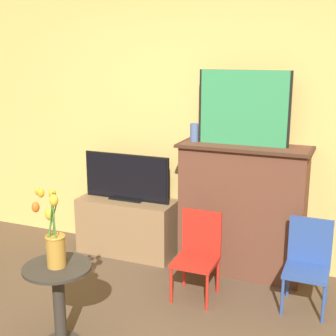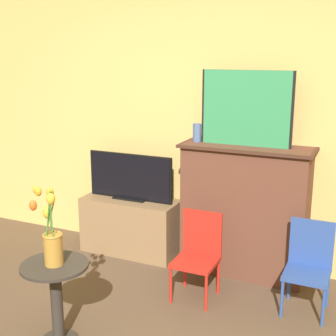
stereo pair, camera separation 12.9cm
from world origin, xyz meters
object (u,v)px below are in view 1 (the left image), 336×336
at_px(painting, 244,108).
at_px(chair_red, 198,251).
at_px(chair_blue, 308,260).
at_px(tv_monitor, 126,178).
at_px(vase_tulips, 54,240).

xyz_separation_m(painting, chair_red, (-0.20, -0.54, -1.09)).
height_order(painting, chair_blue, painting).
distance_m(chair_red, chair_blue, 0.85).
bearing_deg(tv_monitor, chair_blue, -11.97).
bearing_deg(painting, chair_red, -109.96).
distance_m(painting, chair_red, 1.23).
xyz_separation_m(painting, chair_blue, (0.63, -0.39, -1.09)).
distance_m(chair_red, vase_tulips, 1.24).
relative_size(tv_monitor, chair_red, 1.26).
distance_m(painting, vase_tulips, 1.89).
xyz_separation_m(painting, tv_monitor, (-1.10, -0.03, -0.71)).
bearing_deg(chair_blue, tv_monitor, 168.03).
relative_size(painting, chair_red, 1.12).
relative_size(chair_blue, vase_tulips, 1.29).
relative_size(painting, tv_monitor, 0.89).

